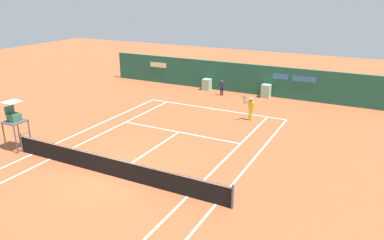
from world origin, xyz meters
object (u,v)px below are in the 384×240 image
(umpire_chair, at_px, (14,119))
(player_on_baseline, at_px, (251,107))
(tennis_ball_near_service_line, at_px, (152,160))
(tennis_ball_mid_court, at_px, (136,128))
(ball_kid_centre_post, at_px, (222,87))

(umpire_chair, distance_m, player_on_baseline, 14.17)
(umpire_chair, height_order, tennis_ball_near_service_line, umpire_chair)
(player_on_baseline, relative_size, tennis_ball_near_service_line, 25.95)
(tennis_ball_mid_court, height_order, tennis_ball_near_service_line, same)
(ball_kid_centre_post, relative_size, tennis_ball_near_service_line, 18.83)
(umpire_chair, bearing_deg, tennis_ball_near_service_line, 106.11)
(player_on_baseline, relative_size, ball_kid_centre_post, 1.38)
(player_on_baseline, distance_m, tennis_ball_mid_court, 7.59)
(umpire_chair, relative_size, ball_kid_centre_post, 2.10)
(player_on_baseline, xyz_separation_m, ball_kid_centre_post, (-4.12, 4.87, -0.19))
(ball_kid_centre_post, bearing_deg, tennis_ball_near_service_line, 99.61)
(umpire_chair, height_order, player_on_baseline, umpire_chair)
(tennis_ball_mid_court, bearing_deg, player_on_baseline, 39.88)
(umpire_chair, relative_size, player_on_baseline, 1.52)
(player_on_baseline, xyz_separation_m, tennis_ball_near_service_line, (-2.42, -8.22, -0.89))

